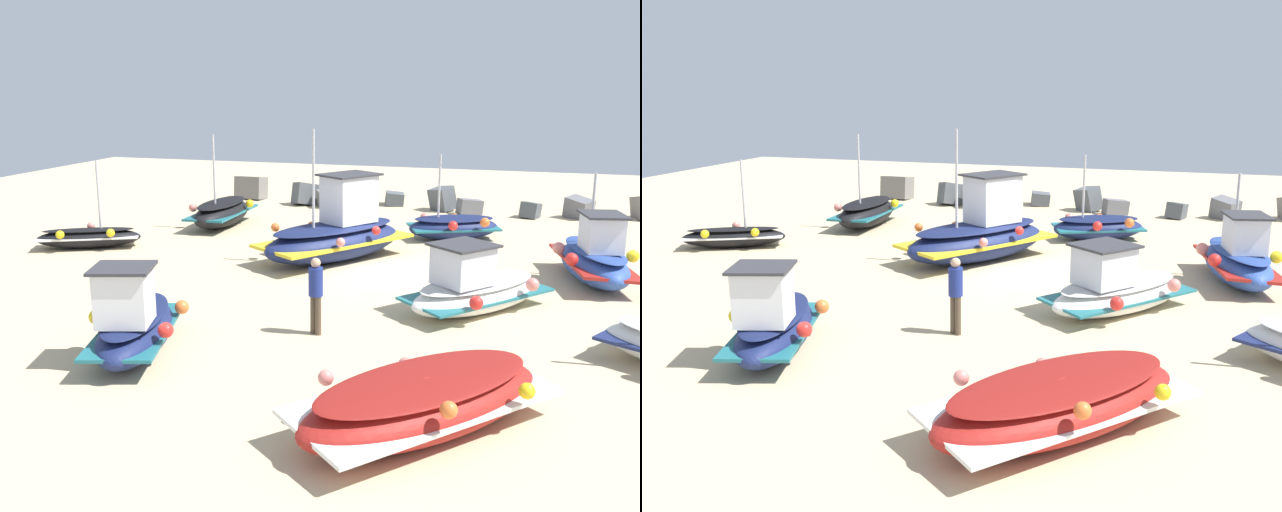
% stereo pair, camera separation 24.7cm
% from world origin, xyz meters
% --- Properties ---
extents(ground_plane, '(50.75, 50.75, 0.00)m').
position_xyz_m(ground_plane, '(0.00, 0.00, 0.00)').
color(ground_plane, '#C6B289').
extents(fishing_boat_0, '(2.44, 4.26, 3.03)m').
position_xyz_m(fishing_boat_0, '(6.01, 0.30, 0.67)').
color(fishing_boat_0, '#2D4C9E').
rests_on(fishing_boat_0, ground_plane).
extents(fishing_boat_1, '(2.38, 3.88, 2.02)m').
position_xyz_m(fishing_boat_1, '(-3.35, -8.23, 0.64)').
color(fishing_boat_1, navy).
rests_on(fishing_boat_1, ground_plane).
extents(fishing_boat_3, '(3.57, 2.60, 2.97)m').
position_xyz_m(fishing_boat_3, '(-9.95, -0.19, 0.37)').
color(fishing_boat_3, black).
rests_on(fishing_boat_3, ground_plane).
extents(fishing_boat_4, '(4.45, 4.81, 1.05)m').
position_xyz_m(fishing_boat_4, '(2.86, -9.80, 0.50)').
color(fishing_boat_4, maroon).
rests_on(fishing_boat_4, ground_plane).
extents(fishing_boat_5, '(4.55, 5.43, 4.10)m').
position_xyz_m(fishing_boat_5, '(-1.57, 0.70, 0.82)').
color(fishing_boat_5, navy).
rests_on(fishing_boat_5, ground_plane).
extents(fishing_boat_6, '(2.04, 3.97, 3.55)m').
position_xyz_m(fishing_boat_6, '(-7.22, 4.49, 0.54)').
color(fishing_boat_6, black).
rests_on(fishing_boat_6, ground_plane).
extents(fishing_boat_8, '(3.73, 4.12, 1.77)m').
position_xyz_m(fishing_boat_8, '(3.06, -3.30, 0.57)').
color(fishing_boat_8, white).
rests_on(fishing_boat_8, ground_plane).
extents(fishing_boat_9, '(3.50, 2.57, 3.02)m').
position_xyz_m(fishing_boat_9, '(1.58, 4.79, 0.45)').
color(fishing_boat_9, navy).
rests_on(fishing_boat_9, ground_plane).
extents(person_walking, '(0.32, 0.32, 1.74)m').
position_xyz_m(person_walking, '(-0.16, -6.00, 1.01)').
color(person_walking, brown).
rests_on(person_walking, ground_plane).
extents(breakwater_rocks, '(18.63, 2.70, 1.26)m').
position_xyz_m(breakwater_rocks, '(-0.81, 10.43, 0.44)').
color(breakwater_rocks, slate).
rests_on(breakwater_rocks, ground_plane).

